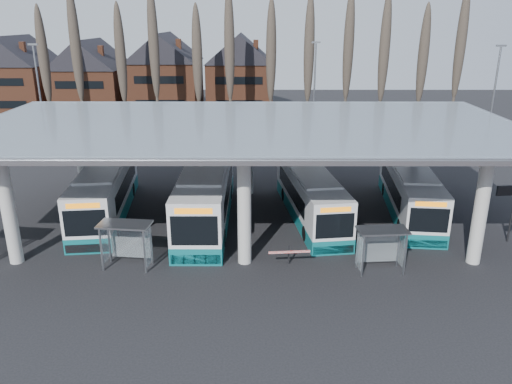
{
  "coord_description": "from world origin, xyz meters",
  "views": [
    {
      "loc": [
        0.64,
        -21.09,
        12.11
      ],
      "look_at": [
        0.59,
        7.0,
        2.34
      ],
      "focal_mm": 35.0,
      "sensor_mm": 36.0,
      "label": 1
    }
  ],
  "objects_px": {
    "bus_1": "(207,194)",
    "shelter_1": "(126,235)",
    "bus_0": "(106,191)",
    "bus_3": "(409,191)",
    "shelter_2": "(381,240)",
    "bus_2": "(310,195)"
  },
  "relations": [
    {
      "from": "bus_1",
      "to": "shelter_1",
      "type": "bearing_deg",
      "value": -118.12
    },
    {
      "from": "bus_0",
      "to": "bus_3",
      "type": "relative_size",
      "value": 1.06
    },
    {
      "from": "bus_3",
      "to": "shelter_1",
      "type": "xyz_separation_m",
      "value": [
        -16.61,
        -7.65,
        0.29
      ]
    },
    {
      "from": "shelter_1",
      "to": "shelter_2",
      "type": "distance_m",
      "value": 12.84
    },
    {
      "from": "bus_0",
      "to": "shelter_2",
      "type": "relative_size",
      "value": 4.71
    },
    {
      "from": "bus_3",
      "to": "shelter_2",
      "type": "bearing_deg",
      "value": -109.04
    },
    {
      "from": "bus_0",
      "to": "shelter_1",
      "type": "distance_m",
      "value": 7.96
    },
    {
      "from": "bus_3",
      "to": "bus_0",
      "type": "bearing_deg",
      "value": -173.0
    },
    {
      "from": "bus_2",
      "to": "shelter_1",
      "type": "relative_size",
      "value": 4.16
    },
    {
      "from": "bus_0",
      "to": "shelter_1",
      "type": "relative_size",
      "value": 4.42
    },
    {
      "from": "bus_2",
      "to": "shelter_1",
      "type": "xyz_separation_m",
      "value": [
        -10.03,
        -6.82,
        0.3
      ]
    },
    {
      "from": "bus_1",
      "to": "bus_2",
      "type": "relative_size",
      "value": 1.13
    },
    {
      "from": "shelter_2",
      "to": "bus_2",
      "type": "bearing_deg",
      "value": 106.65
    },
    {
      "from": "bus_1",
      "to": "bus_3",
      "type": "relative_size",
      "value": 1.13
    },
    {
      "from": "bus_2",
      "to": "shelter_1",
      "type": "distance_m",
      "value": 12.14
    },
    {
      "from": "bus_0",
      "to": "bus_3",
      "type": "xyz_separation_m",
      "value": [
        19.78,
        0.35,
        -0.08
      ]
    },
    {
      "from": "bus_1",
      "to": "shelter_2",
      "type": "xyz_separation_m",
      "value": [
        9.38,
        -6.91,
        -0.01
      ]
    },
    {
      "from": "bus_2",
      "to": "bus_3",
      "type": "relative_size",
      "value": 1.0
    },
    {
      "from": "bus_1",
      "to": "bus_3",
      "type": "distance_m",
      "value": 13.21
    },
    {
      "from": "bus_1",
      "to": "shelter_2",
      "type": "height_order",
      "value": "bus_1"
    },
    {
      "from": "bus_1",
      "to": "bus_2",
      "type": "bearing_deg",
      "value": 2.94
    },
    {
      "from": "bus_0",
      "to": "shelter_1",
      "type": "xyz_separation_m",
      "value": [
        3.17,
        -7.3,
        0.21
      ]
    }
  ]
}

